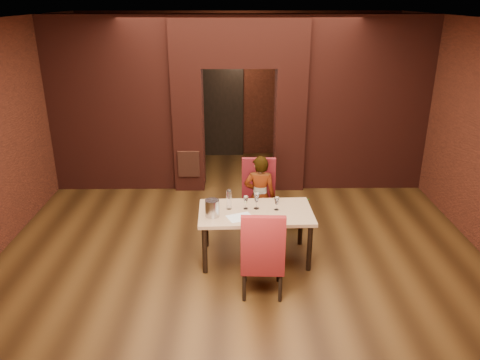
# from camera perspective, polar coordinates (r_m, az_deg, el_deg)

# --- Properties ---
(floor) EXTENTS (8.00, 8.00, 0.00)m
(floor) POSITION_cam_1_polar(r_m,az_deg,el_deg) (7.44, 0.04, -6.44)
(floor) COLOR #4A2E12
(floor) RESTS_ON ground
(ceiling) EXTENTS (7.00, 8.00, 0.04)m
(ceiling) POSITION_cam_1_polar(r_m,az_deg,el_deg) (6.58, 0.05, 19.03)
(ceiling) COLOR silver
(ceiling) RESTS_ON ground
(wall_back) EXTENTS (7.00, 0.04, 3.20)m
(wall_back) POSITION_cam_1_polar(r_m,az_deg,el_deg) (10.74, -0.20, 11.39)
(wall_back) COLOR maroon
(wall_back) RESTS_ON ground
(wall_front) EXTENTS (7.00, 0.04, 3.20)m
(wall_front) POSITION_cam_1_polar(r_m,az_deg,el_deg) (3.19, 0.87, -14.74)
(wall_front) COLOR maroon
(wall_front) RESTS_ON ground
(wall_right) EXTENTS (0.04, 8.00, 3.20)m
(wall_right) POSITION_cam_1_polar(r_m,az_deg,el_deg) (7.71, 27.14, 4.97)
(wall_right) COLOR maroon
(wall_right) RESTS_ON ground
(pillar_left) EXTENTS (0.55, 0.55, 2.30)m
(pillar_left) POSITION_cam_1_polar(r_m,az_deg,el_deg) (8.92, -6.25, 6.21)
(pillar_left) COLOR maroon
(pillar_left) RESTS_ON ground
(pillar_right) EXTENTS (0.55, 0.55, 2.30)m
(pillar_right) POSITION_cam_1_polar(r_m,az_deg,el_deg) (8.94, 6.04, 6.25)
(pillar_right) COLOR maroon
(pillar_right) RESTS_ON ground
(lintel) EXTENTS (2.45, 0.55, 0.90)m
(lintel) POSITION_cam_1_polar(r_m,az_deg,el_deg) (8.60, -0.11, 16.61)
(lintel) COLOR maroon
(lintel) RESTS_ON ground
(wing_wall_left) EXTENTS (2.28, 0.35, 3.20)m
(wing_wall_left) POSITION_cam_1_polar(r_m,az_deg,el_deg) (9.07, -15.39, 8.75)
(wing_wall_left) COLOR maroon
(wing_wall_left) RESTS_ON ground
(wing_wall_right) EXTENTS (2.28, 0.35, 3.20)m
(wing_wall_right) POSITION_cam_1_polar(r_m,az_deg,el_deg) (9.11, 15.12, 8.83)
(wing_wall_right) COLOR maroon
(wing_wall_right) RESTS_ON ground
(vent_panel) EXTENTS (0.40, 0.03, 0.50)m
(vent_panel) POSITION_cam_1_polar(r_m,az_deg,el_deg) (8.82, -6.27, 1.94)
(vent_panel) COLOR brown
(vent_panel) RESTS_ON ground
(rear_door) EXTENTS (0.90, 0.08, 2.10)m
(rear_door) POSITION_cam_1_polar(r_m,az_deg,el_deg) (10.79, -2.34, 8.45)
(rear_door) COLOR black
(rear_door) RESTS_ON ground
(rear_door_frame) EXTENTS (1.02, 0.04, 2.22)m
(rear_door_frame) POSITION_cam_1_polar(r_m,az_deg,el_deg) (10.75, -2.35, 8.40)
(rear_door_frame) COLOR black
(rear_door_frame) RESTS_ON ground
(dining_table) EXTENTS (1.59, 0.93, 0.73)m
(dining_table) POSITION_cam_1_polar(r_m,az_deg,el_deg) (6.61, 1.88, -6.67)
(dining_table) COLOR tan
(dining_table) RESTS_ON ground
(chair_far) EXTENTS (0.54, 0.54, 1.16)m
(chair_far) POSITION_cam_1_polar(r_m,az_deg,el_deg) (7.22, 2.30, -2.24)
(chair_far) COLOR maroon
(chair_far) RESTS_ON ground
(chair_near) EXTENTS (0.54, 0.54, 1.15)m
(chair_near) POSITION_cam_1_polar(r_m,az_deg,el_deg) (5.80, 2.75, -8.63)
(chair_near) COLOR maroon
(chair_near) RESTS_ON ground
(person_seated) EXTENTS (0.51, 0.36, 1.31)m
(person_seated) POSITION_cam_1_polar(r_m,az_deg,el_deg) (7.09, 2.42, -2.04)
(person_seated) COLOR white
(person_seated) RESTS_ON ground
(wine_glass_a) EXTENTS (0.08, 0.08, 0.19)m
(wine_glass_a) POSITION_cam_1_polar(r_m,az_deg,el_deg) (6.47, 0.71, -2.77)
(wine_glass_a) COLOR white
(wine_glass_a) RESTS_ON dining_table
(wine_glass_b) EXTENTS (0.09, 0.09, 0.22)m
(wine_glass_b) POSITION_cam_1_polar(r_m,az_deg,el_deg) (6.47, 2.02, -2.60)
(wine_glass_b) COLOR white
(wine_glass_b) RESTS_ON dining_table
(wine_glass_c) EXTENTS (0.08, 0.08, 0.18)m
(wine_glass_c) POSITION_cam_1_polar(r_m,az_deg,el_deg) (6.46, 4.47, -2.89)
(wine_glass_c) COLOR white
(wine_glass_c) RESTS_ON dining_table
(tasting_sheet) EXTENTS (0.40, 0.35, 0.00)m
(tasting_sheet) POSITION_cam_1_polar(r_m,az_deg,el_deg) (6.26, 0.02, -4.56)
(tasting_sheet) COLOR white
(tasting_sheet) RESTS_ON dining_table
(wine_bucket) EXTENTS (0.19, 0.19, 0.23)m
(wine_bucket) POSITION_cam_1_polar(r_m,az_deg,el_deg) (6.26, -3.39, -3.45)
(wine_bucket) COLOR #A9A9AF
(wine_bucket) RESTS_ON dining_table
(water_bottle) EXTENTS (0.07, 0.07, 0.29)m
(water_bottle) POSITION_cam_1_polar(r_m,az_deg,el_deg) (6.45, -1.35, -2.35)
(water_bottle) COLOR white
(water_bottle) RESTS_ON dining_table
(potted_plant) EXTENTS (0.56, 0.55, 0.47)m
(potted_plant) POSITION_cam_1_polar(r_m,az_deg,el_deg) (7.64, 6.66, -3.83)
(potted_plant) COLOR #25691D
(potted_plant) RESTS_ON ground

